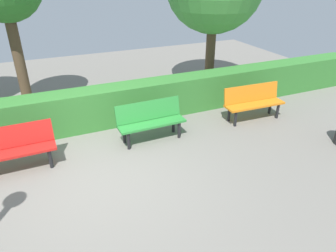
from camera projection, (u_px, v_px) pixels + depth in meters
name	position (u px, v px, depth m)	size (l,w,h in m)	color
ground_plane	(102.00, 177.00, 5.71)	(18.42, 18.42, 0.00)	gray
bench_orange	(253.00, 101.00, 7.70)	(1.56, 0.52, 0.86)	orange
bench_green	(150.00, 119.00, 6.77)	(1.50, 0.49, 0.86)	#2D8C38
bench_red	(15.00, 147.00, 5.73)	(1.44, 0.49, 0.86)	red
hedge_row	(130.00, 102.00, 7.65)	(14.42, 0.65, 0.93)	#387F33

